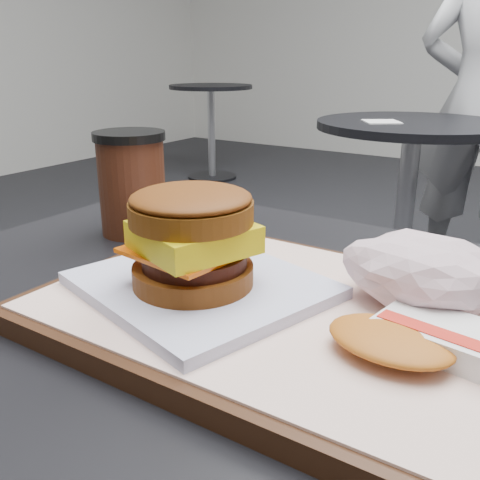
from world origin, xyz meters
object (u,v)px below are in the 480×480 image
(coffee_cup, at_px, (132,183))
(crumpled_wrapper, at_px, (423,271))
(serving_tray, at_px, (275,311))
(neighbor_table, at_px, (408,175))
(breakfast_sandwich, at_px, (195,250))
(hash_brown, at_px, (422,338))

(coffee_cup, bearing_deg, crumpled_wrapper, -8.05)
(serving_tray, relative_size, coffee_cup, 3.04)
(serving_tray, bearing_deg, neighbor_table, 102.27)
(breakfast_sandwich, bearing_deg, coffee_cup, 146.01)
(hash_brown, bearing_deg, neighbor_table, 106.10)
(serving_tray, relative_size, crumpled_wrapper, 3.00)
(crumpled_wrapper, xyz_separation_m, neighbor_table, (-0.46, 1.59, -0.27))
(breakfast_sandwich, height_order, neighbor_table, breakfast_sandwich)
(crumpled_wrapper, bearing_deg, serving_tray, -149.83)
(hash_brown, xyz_separation_m, neighbor_table, (-0.48, 1.67, -0.25))
(breakfast_sandwich, relative_size, coffee_cup, 1.83)
(breakfast_sandwich, distance_m, hash_brown, 0.19)
(crumpled_wrapper, bearing_deg, hash_brown, -73.97)
(breakfast_sandwich, xyz_separation_m, coffee_cup, (-0.20, 0.14, 0.00))
(crumpled_wrapper, distance_m, neighbor_table, 1.68)
(serving_tray, distance_m, coffee_cup, 0.29)
(hash_brown, bearing_deg, breakfast_sandwich, -177.27)
(serving_tray, xyz_separation_m, breakfast_sandwich, (-0.06, -0.03, 0.05))
(hash_brown, distance_m, neighbor_table, 1.75)
(neighbor_table, bearing_deg, serving_tray, -77.73)
(hash_brown, bearing_deg, crumpled_wrapper, 106.03)
(crumpled_wrapper, relative_size, coffee_cup, 1.01)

